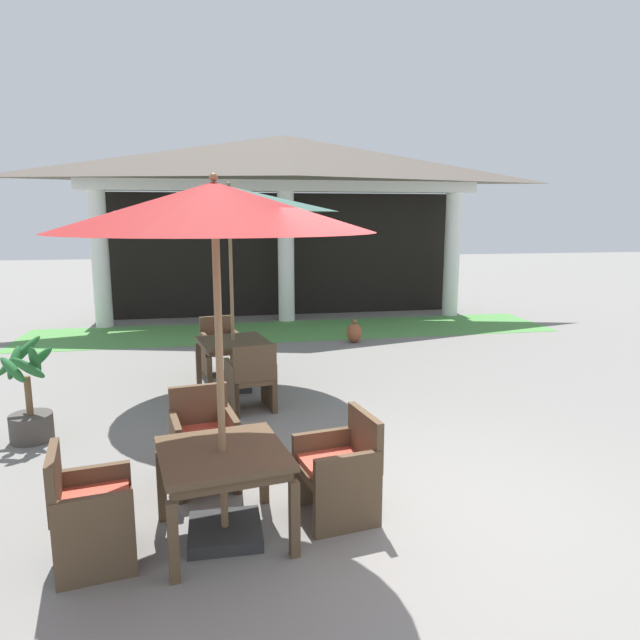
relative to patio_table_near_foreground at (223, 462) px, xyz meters
The scene contains 14 objects.
ground_plane 1.77m from the patio_table_near_foreground, ahead, with size 60.00×60.00×0.00m, color gray.
background_pavilion 9.71m from the patio_table_near_foreground, 79.78° to the left, with size 9.39×2.49×4.21m.
lawn_strip 8.04m from the patio_table_near_foreground, 78.08° to the left, with size 11.19×2.24×0.01m, color #519347.
patio_table_near_foreground is the anchor object (origin of this frame).
patio_umbrella_near_foreground 1.85m from the patio_table_near_foreground, 154.16° to the left, with size 2.26×2.26×2.74m.
patio_chair_near_foreground_east 0.98m from the patio_table_near_foreground, ahead, with size 0.66×0.68×0.86m.
patio_chair_near_foreground_north 0.97m from the patio_table_near_foreground, 99.76° to the left, with size 0.65×0.67×0.88m.
patio_chair_near_foreground_west 0.98m from the patio_table_near_foreground, behind, with size 0.62×0.64×0.88m.
patio_table_mid_left 3.82m from the patio_table_near_foreground, 86.69° to the left, with size 1.07×1.07×0.72m.
patio_umbrella_mid_left 4.33m from the patio_table_near_foreground, 86.69° to the left, with size 2.98×2.98×2.89m.
patio_chair_mid_left_north 4.76m from the patio_table_near_foreground, 89.53° to the left, with size 0.64×0.63×0.87m.
patio_chair_mid_left_south 2.91m from the patio_table_near_foreground, 82.02° to the left, with size 0.65×0.65×0.90m.
potted_palm_left_edge 3.14m from the patio_table_near_foreground, 131.03° to the left, with size 0.67×0.66×1.15m.
terracotta_urn 7.00m from the patio_table_near_foreground, 67.71° to the left, with size 0.30×0.30×0.46m.
Camera 1 is at (-1.68, -4.11, 2.45)m, focal length 31.97 mm.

